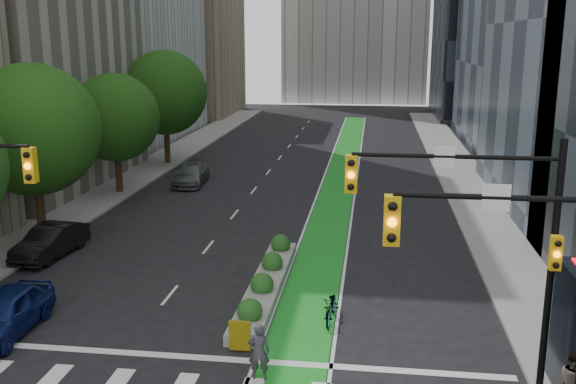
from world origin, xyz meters
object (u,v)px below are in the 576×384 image
(median_planter, at_px, (267,281))
(parked_car_left_near, at_px, (5,313))
(parked_car_left_mid, at_px, (51,241))
(parked_car_left_far, at_px, (191,174))
(pedestrian_near, at_px, (574,384))
(bicycle, at_px, (332,306))
(cyclist, at_px, (259,351))

(median_planter, relative_size, parked_car_left_near, 2.26)
(parked_car_left_mid, distance_m, parked_car_left_far, 15.65)
(parked_car_left_mid, relative_size, parked_car_left_far, 0.92)
(parked_car_left_mid, distance_m, pedestrian_near, 22.68)
(parked_car_left_mid, bearing_deg, parked_car_left_near, -67.19)
(median_planter, xyz_separation_m, parked_car_left_near, (-8.20, -5.04, 0.40))
(bicycle, bearing_deg, parked_car_left_mid, 162.87)
(median_planter, relative_size, pedestrian_near, 5.55)
(parked_car_left_near, distance_m, pedestrian_near, 17.91)
(parked_car_left_near, bearing_deg, cyclist, -12.92)
(median_planter, relative_size, parked_car_left_far, 2.11)
(parked_car_left_far, bearing_deg, cyclist, -73.96)
(cyclist, relative_size, parked_car_left_far, 0.36)
(bicycle, distance_m, parked_car_left_far, 23.48)
(parked_car_left_far, bearing_deg, bicycle, -65.99)
(bicycle, xyz_separation_m, pedestrian_near, (6.71, -5.37, 0.55))
(cyclist, height_order, parked_car_left_near, cyclist)
(bicycle, relative_size, pedestrian_near, 1.09)
(bicycle, height_order, pedestrian_near, pedestrian_near)
(median_planter, distance_m, parked_car_left_far, 20.02)
(cyclist, bearing_deg, parked_car_left_mid, -46.08)
(median_planter, xyz_separation_m, cyclist, (0.92, -6.84, 0.51))
(bicycle, height_order, parked_car_left_near, parked_car_left_near)
(median_planter, distance_m, cyclist, 6.92)
(pedestrian_near, bearing_deg, bicycle, 44.73)
(parked_car_left_mid, bearing_deg, cyclist, -33.97)
(cyclist, height_order, pedestrian_near, pedestrian_near)
(bicycle, relative_size, parked_car_left_near, 0.44)
(bicycle, relative_size, cyclist, 1.14)
(bicycle, height_order, cyclist, cyclist)
(parked_car_left_mid, xyz_separation_m, pedestrian_near, (20.07, -10.56, 0.34))
(bicycle, relative_size, parked_car_left_far, 0.41)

